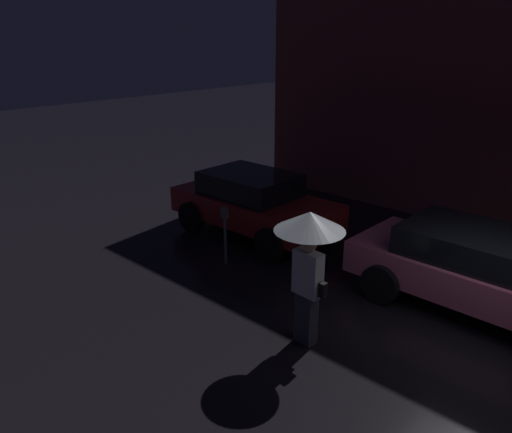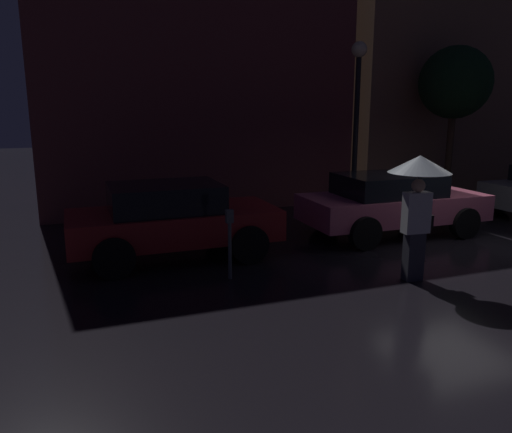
# 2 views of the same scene
# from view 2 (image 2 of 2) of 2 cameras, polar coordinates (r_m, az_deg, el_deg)

# --- Properties ---
(ground_plane) EXTENTS (60.00, 60.00, 0.00)m
(ground_plane) POSITION_cam_2_polar(r_m,az_deg,el_deg) (11.25, 21.87, -3.10)
(ground_plane) COLOR black
(building_facade_left) EXTENTS (8.67, 3.00, 7.46)m
(building_facade_left) POSITION_cam_2_polar(r_m,az_deg,el_deg) (14.89, -7.04, 15.82)
(building_facade_left) COLOR brown
(building_facade_left) RESTS_ON ground
(building_facade_right) EXTENTS (7.79, 3.00, 8.32)m
(building_facade_right) POSITION_cam_2_polar(r_m,az_deg,el_deg) (19.04, 20.77, 15.71)
(building_facade_right) COLOR #8C664C
(building_facade_right) RESTS_ON ground
(parked_car_red) EXTENTS (3.91, 1.95, 1.43)m
(parked_car_red) POSITION_cam_2_polar(r_m,az_deg,el_deg) (9.60, -9.57, -0.23)
(parked_car_red) COLOR maroon
(parked_car_red) RESTS_ON ground
(parked_car_pink) EXTENTS (4.12, 1.97, 1.38)m
(parked_car_pink) POSITION_cam_2_polar(r_m,az_deg,el_deg) (11.61, 15.23, 1.59)
(parked_car_pink) COLOR #DB6684
(parked_car_pink) RESTS_ON ground
(pedestrian_with_umbrella) EXTENTS (1.01, 1.01, 2.09)m
(pedestrian_with_umbrella) POSITION_cam_2_polar(r_m,az_deg,el_deg) (8.48, 18.09, 3.51)
(pedestrian_with_umbrella) COLOR #383842
(pedestrian_with_umbrella) RESTS_ON ground
(parking_meter) EXTENTS (0.12, 0.10, 1.19)m
(parking_meter) POSITION_cam_2_polar(r_m,az_deg,el_deg) (8.30, -3.03, -2.26)
(parking_meter) COLOR #4C5154
(parking_meter) RESTS_ON ground
(street_lamp_near) EXTENTS (0.41, 0.41, 4.50)m
(street_lamp_near) POSITION_cam_2_polar(r_m,az_deg,el_deg) (13.91, 11.50, 13.26)
(street_lamp_near) COLOR black
(street_lamp_near) RESTS_ON ground
(street_tree) EXTENTS (2.05, 2.05, 4.53)m
(street_tree) POSITION_cam_2_polar(r_m,az_deg,el_deg) (15.83, 21.79, 13.95)
(street_tree) COLOR #473323
(street_tree) RESTS_ON ground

